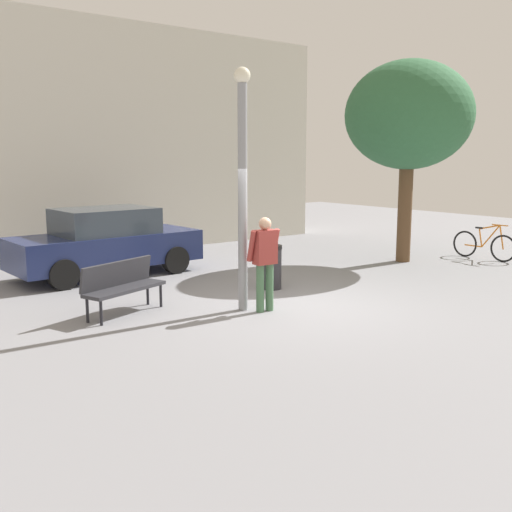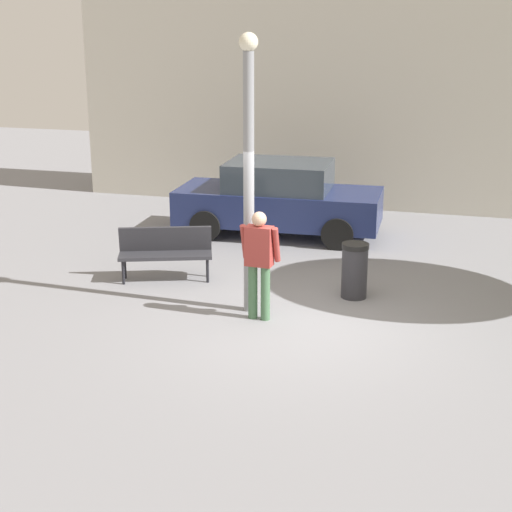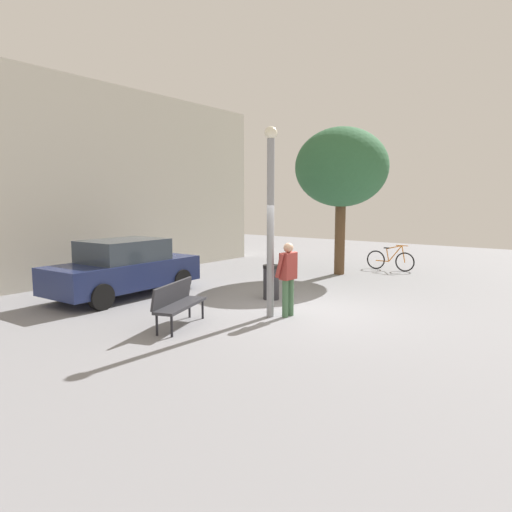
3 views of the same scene
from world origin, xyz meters
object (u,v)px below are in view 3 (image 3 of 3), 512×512
object	(u,v)px
person_by_lamppost	(288,274)
plaza_tree	(341,168)
lamppost	(271,213)
bicycle_orange	(390,260)
trash_bin	(271,282)
park_bench	(177,301)
parked_car_navy	(124,268)

from	to	relation	value
person_by_lamppost	plaza_tree	world-z (taller)	plaza_tree
lamppost	plaza_tree	xyz separation A→B (m)	(6.27, 1.45, 1.37)
lamppost	person_by_lamppost	xyz separation A→B (m)	(0.25, -0.31, -1.36)
bicycle_orange	trash_bin	size ratio (longest dim) A/B	1.99
lamppost	park_bench	distance (m)	2.76
person_by_lamppost	park_bench	bearing A→B (deg)	146.16
parked_car_navy	trash_bin	size ratio (longest dim) A/B	4.68
bicycle_orange	trash_bin	distance (m)	6.75
plaza_tree	bicycle_orange	world-z (taller)	plaza_tree
trash_bin	park_bench	bearing A→B (deg)	179.17
plaza_tree	trash_bin	distance (m)	5.79
plaza_tree	person_by_lamppost	bearing A→B (deg)	-163.69
lamppost	parked_car_navy	bearing A→B (deg)	98.00
park_bench	bicycle_orange	xyz separation A→B (m)	(10.01, -0.74, -0.16)
parked_car_navy	trash_bin	xyz separation A→B (m)	(2.11, -3.40, -0.32)
park_bench	person_by_lamppost	bearing A→B (deg)	-33.84
lamppost	bicycle_orange	size ratio (longest dim) A/B	2.31
bicycle_orange	trash_bin	bearing A→B (deg)	174.07
person_by_lamppost	trash_bin	world-z (taller)	person_by_lamppost
park_bench	parked_car_navy	size ratio (longest dim) A/B	0.39
lamppost	trash_bin	size ratio (longest dim) A/B	4.60
plaza_tree	trash_bin	size ratio (longest dim) A/B	5.59
plaza_tree	trash_bin	bearing A→B (deg)	-174.89
parked_car_navy	person_by_lamppost	bearing A→B (deg)	-79.60
lamppost	bicycle_orange	distance (m)	8.43
lamppost	person_by_lamppost	bearing A→B (deg)	-51.43
parked_car_navy	park_bench	bearing A→B (deg)	-109.63
park_bench	parked_car_navy	world-z (taller)	parked_car_navy
park_bench	bicycle_orange	world-z (taller)	bicycle_orange
park_bench	plaza_tree	xyz separation A→B (m)	(8.09, 0.38, 3.16)
plaza_tree	bicycle_orange	bearing A→B (deg)	-30.30
plaza_tree	parked_car_navy	world-z (taller)	plaza_tree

